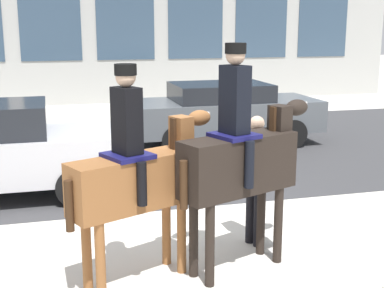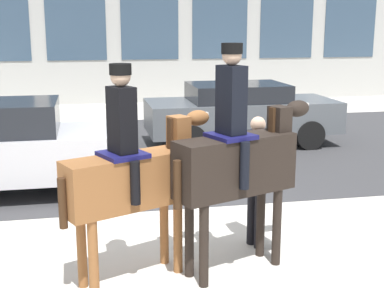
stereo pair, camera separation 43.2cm
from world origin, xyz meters
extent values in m
plane|color=beige|center=(0.00, 0.00, 0.00)|extent=(80.00, 80.00, 0.00)
cube|color=#38383A|center=(0.00, 4.75, 0.00)|extent=(24.68, 8.50, 0.01)
cube|color=#33475B|center=(-1.36, 12.83, 2.83)|extent=(2.17, 0.02, 2.37)
cube|color=#33475B|center=(1.36, 12.83, 2.83)|extent=(2.17, 0.02, 2.37)
cube|color=#33475B|center=(4.07, 12.83, 2.83)|extent=(2.17, 0.02, 2.37)
cube|color=#33475B|center=(6.79, 12.83, 2.83)|extent=(2.17, 0.02, 2.37)
cube|color=#33475B|center=(9.50, 12.83, 2.83)|extent=(2.17, 0.02, 2.37)
cube|color=brown|center=(-0.66, -1.77, 1.19)|extent=(1.57, 1.01, 0.60)
cylinder|color=brown|center=(-0.23, -1.41, 0.45)|extent=(0.11, 0.11, 0.89)
cylinder|color=brown|center=(-0.10, -1.69, 0.45)|extent=(0.11, 0.11, 0.89)
cylinder|color=brown|center=(-1.23, -1.85, 0.45)|extent=(0.11, 0.11, 0.89)
cylinder|color=brown|center=(-1.10, -2.13, 0.45)|extent=(0.11, 0.11, 0.89)
cube|color=brown|center=(-0.05, -1.50, 1.58)|extent=(0.28, 0.30, 0.59)
cube|color=#382314|center=(-0.16, -1.55, 1.60)|extent=(0.07, 0.09, 0.53)
ellipsoid|color=brown|center=(0.20, -1.39, 1.83)|extent=(0.37, 0.31, 0.19)
cube|color=silver|center=(0.28, -1.36, 1.85)|extent=(0.12, 0.09, 0.08)
cylinder|color=#382314|center=(-1.40, -2.10, 1.09)|extent=(0.09, 0.09, 0.55)
cube|color=#14144C|center=(-0.73, -1.80, 1.52)|extent=(0.61, 0.62, 0.05)
cube|color=black|center=(-0.73, -1.80, 1.91)|extent=(0.33, 0.38, 0.72)
sphere|color=#D1A889|center=(-0.73, -1.80, 2.38)|extent=(0.22, 0.22, 0.22)
cylinder|color=black|center=(-0.73, -1.80, 2.46)|extent=(0.24, 0.24, 0.12)
cylinder|color=black|center=(-0.84, -1.56, 1.25)|extent=(0.11, 0.11, 0.48)
cylinder|color=black|center=(-0.63, -2.05, 1.25)|extent=(0.11, 0.11, 0.48)
cube|color=black|center=(0.57, -1.78, 1.32)|extent=(1.56, 0.95, 0.68)
cylinder|color=black|center=(1.02, -1.44, 0.49)|extent=(0.11, 0.11, 0.98)
cylinder|color=black|center=(1.13, -1.72, 0.49)|extent=(0.11, 0.11, 0.98)
cylinder|color=black|center=(0.01, -1.83, 0.49)|extent=(0.11, 0.11, 0.98)
cylinder|color=black|center=(0.12, -2.12, 0.49)|extent=(0.11, 0.11, 0.98)
cube|color=black|center=(1.19, -1.54, 1.69)|extent=(0.27, 0.30, 0.54)
cube|color=#382314|center=(1.07, -1.58, 1.71)|extent=(0.07, 0.09, 0.49)
ellipsoid|color=black|center=(1.46, -1.43, 1.91)|extent=(0.39, 0.31, 0.21)
cube|color=silver|center=(1.55, -1.40, 1.93)|extent=(0.13, 0.09, 0.08)
cylinder|color=#382314|center=(-0.17, -2.06, 1.21)|extent=(0.09, 0.09, 0.55)
cube|color=#14144C|center=(0.50, -1.80, 1.68)|extent=(0.59, 0.61, 0.05)
cube|color=black|center=(0.50, -1.80, 2.09)|extent=(0.32, 0.38, 0.77)
sphere|color=#D1A889|center=(0.50, -1.80, 2.59)|extent=(0.22, 0.22, 0.22)
cylinder|color=black|center=(0.50, -1.80, 2.67)|extent=(0.24, 0.24, 0.12)
cylinder|color=black|center=(0.40, -1.55, 1.39)|extent=(0.11, 0.11, 0.54)
cylinder|color=black|center=(0.60, -2.06, 1.39)|extent=(0.11, 0.11, 0.54)
cylinder|color=black|center=(1.08, -1.20, 0.46)|extent=(0.13, 0.13, 0.92)
cylinder|color=black|center=(1.02, -1.05, 0.46)|extent=(0.13, 0.13, 0.92)
cube|color=black|center=(1.05, -1.13, 1.24)|extent=(0.35, 0.45, 0.65)
sphere|color=#D1A889|center=(1.05, -1.13, 1.67)|extent=(0.20, 0.20, 0.20)
cube|color=black|center=(0.86, -1.39, 1.42)|extent=(0.55, 0.28, 0.09)
cone|color=orange|center=(0.53, -1.51, 1.42)|extent=(0.18, 0.10, 0.04)
cylinder|color=black|center=(-1.21, 1.12, 0.32)|extent=(0.64, 0.21, 0.64)
cylinder|color=black|center=(-1.21, 2.75, 0.32)|extent=(0.64, 0.21, 0.64)
cube|color=#51565B|center=(2.66, 5.00, 0.73)|extent=(4.66, 1.92, 0.75)
cube|color=black|center=(2.54, 5.00, 1.31)|extent=(2.33, 1.69, 0.42)
cylinder|color=black|center=(4.11, 4.12, 0.35)|extent=(0.70, 0.23, 0.70)
cylinder|color=black|center=(4.11, 5.89, 0.35)|extent=(0.70, 0.23, 0.70)
cylinder|color=black|center=(1.21, 4.12, 0.35)|extent=(0.70, 0.23, 0.70)
cylinder|color=black|center=(1.21, 5.89, 0.35)|extent=(0.70, 0.23, 0.70)
camera|label=1|loc=(-1.53, -7.49, 2.92)|focal=50.00mm
camera|label=2|loc=(-1.11, -7.59, 2.92)|focal=50.00mm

